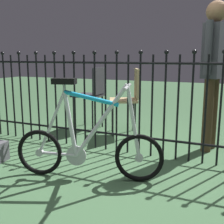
{
  "coord_description": "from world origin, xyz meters",
  "views": [
    {
      "loc": [
        0.95,
        -2.13,
        1.05
      ],
      "look_at": [
        -0.1,
        0.21,
        0.55
      ],
      "focal_mm": 45.66,
      "sensor_mm": 36.0,
      "label": 1
    }
  ],
  "objects_px": {
    "chair_charcoal": "(93,91)",
    "person_visitor": "(213,64)",
    "chair_tan": "(129,95)",
    "bicycle": "(87,144)"
  },
  "relations": [
    {
      "from": "chair_charcoal",
      "to": "chair_tan",
      "type": "bearing_deg",
      "value": -3.23
    },
    {
      "from": "person_visitor",
      "to": "bicycle",
      "type": "bearing_deg",
      "value": -125.1
    },
    {
      "from": "chair_charcoal",
      "to": "person_visitor",
      "type": "relative_size",
      "value": 0.55
    },
    {
      "from": "bicycle",
      "to": "chair_charcoal",
      "type": "bearing_deg",
      "value": 116.41
    },
    {
      "from": "chair_tan",
      "to": "bicycle",
      "type": "bearing_deg",
      "value": -82.54
    },
    {
      "from": "chair_charcoal",
      "to": "person_visitor",
      "type": "distance_m",
      "value": 1.74
    },
    {
      "from": "bicycle",
      "to": "chair_charcoal",
      "type": "height_order",
      "value": "chair_charcoal"
    },
    {
      "from": "chair_tan",
      "to": "person_visitor",
      "type": "xyz_separation_m",
      "value": [
        1.08,
        -0.29,
        0.43
      ]
    },
    {
      "from": "person_visitor",
      "to": "chair_tan",
      "type": "bearing_deg",
      "value": 165.07
    },
    {
      "from": "chair_tan",
      "to": "person_visitor",
      "type": "bearing_deg",
      "value": -14.93
    }
  ]
}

